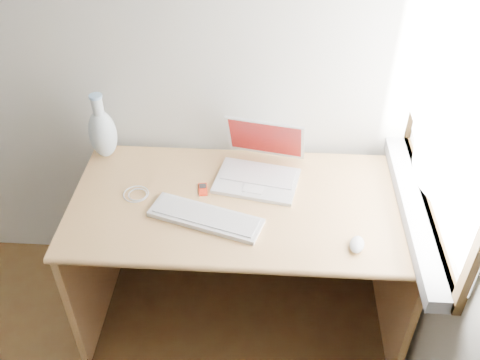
# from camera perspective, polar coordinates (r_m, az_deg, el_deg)

# --- Properties ---
(back_wall) EXTENTS (3.50, 0.04, 2.60)m
(back_wall) POSITION_cam_1_polar(r_m,az_deg,el_deg) (2.50, -23.68, 14.67)
(back_wall) COLOR beige
(back_wall) RESTS_ON floor
(window) EXTENTS (0.11, 0.99, 1.10)m
(window) POSITION_cam_1_polar(r_m,az_deg,el_deg) (1.95, 21.66, 7.72)
(window) COLOR white
(window) RESTS_ON right_wall
(desk) EXTENTS (1.42, 0.71, 0.75)m
(desk) POSITION_cam_1_polar(r_m,az_deg,el_deg) (2.41, 0.38, -4.80)
(desk) COLOR tan
(desk) RESTS_ON floor
(laptop) EXTENTS (0.38, 0.35, 0.23)m
(laptop) POSITION_cam_1_polar(r_m,az_deg,el_deg) (2.30, 1.86, 1.50)
(laptop) COLOR silver
(laptop) RESTS_ON desk
(external_keyboard) EXTENTS (0.47, 0.27, 0.02)m
(external_keyboard) POSITION_cam_1_polar(r_m,az_deg,el_deg) (2.12, -3.68, -3.99)
(external_keyboard) COLOR white
(external_keyboard) RESTS_ON desk
(mouse) EXTENTS (0.08, 0.10, 0.03)m
(mouse) POSITION_cam_1_polar(r_m,az_deg,el_deg) (2.05, 12.37, -6.73)
(mouse) COLOR silver
(mouse) RESTS_ON desk
(ipod) EXTENTS (0.05, 0.09, 0.01)m
(ipod) POSITION_cam_1_polar(r_m,az_deg,el_deg) (2.26, -3.98, -1.00)
(ipod) COLOR red
(ipod) RESTS_ON desk
(cable_coil) EXTENTS (0.13, 0.13, 0.01)m
(cable_coil) POSITION_cam_1_polar(r_m,az_deg,el_deg) (2.27, -11.02, -1.47)
(cable_coil) COLOR white
(cable_coil) RESTS_ON desk
(remote) EXTENTS (0.03, 0.08, 0.01)m
(remote) POSITION_cam_1_polar(r_m,az_deg,el_deg) (2.21, -7.12, -2.37)
(remote) COLOR white
(remote) RESTS_ON desk
(vase) EXTENTS (0.12, 0.12, 0.31)m
(vase) POSITION_cam_1_polar(r_m,az_deg,el_deg) (2.45, -14.46, 4.98)
(vase) COLOR silver
(vase) RESTS_ON desk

